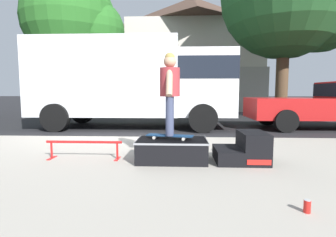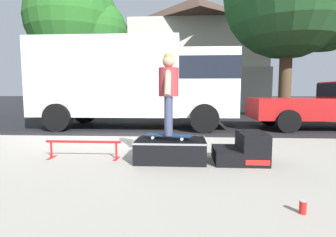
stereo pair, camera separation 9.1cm
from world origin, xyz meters
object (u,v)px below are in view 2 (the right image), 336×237
at_px(soda_can, 303,207).
at_px(skate_box, 171,149).
at_px(street_tree_neighbour, 78,23).
at_px(skateboard, 169,136).
at_px(grind_rail, 83,145).
at_px(box_truck, 137,80).
at_px(skater_kid, 169,87).
at_px(kicker_ramp, 244,150).

bearing_deg(soda_can, skate_box, 126.02).
distance_m(soda_can, street_tree_neighbour, 13.41).
bearing_deg(skateboard, street_tree_neighbour, 119.63).
xyz_separation_m(soda_can, street_tree_neighbour, (-6.48, 10.83, 4.53)).
bearing_deg(skate_box, grind_rail, 177.87).
height_order(grind_rail, box_truck, box_truck).
distance_m(soda_can, box_truck, 7.62).
relative_size(grind_rail, skateboard, 1.63).
bearing_deg(box_truck, skate_box, -73.59).
bearing_deg(skate_box, skater_kid, 152.60).
relative_size(kicker_ramp, skater_kid, 0.61).
relative_size(skateboard, street_tree_neighbour, 0.11).
distance_m(grind_rail, box_truck, 5.16).
relative_size(kicker_ramp, grind_rail, 0.63).
height_order(soda_can, street_tree_neighbour, street_tree_neighbour).
height_order(kicker_ramp, street_tree_neighbour, street_tree_neighbour).
bearing_deg(box_truck, grind_rail, -90.34).
height_order(kicker_ramp, soda_can, kicker_ramp).
xyz_separation_m(skate_box, skater_kid, (-0.04, 0.02, 1.03)).
relative_size(skate_box, street_tree_neighbour, 0.16).
distance_m(skate_box, street_tree_neighbour, 11.23).
bearing_deg(skateboard, skate_box, -27.40).
distance_m(kicker_ramp, skateboard, 1.26).
bearing_deg(skateboard, kicker_ramp, -0.90).
height_order(skateboard, street_tree_neighbour, street_tree_neighbour).
height_order(box_truck, street_tree_neighbour, street_tree_neighbour).
distance_m(skateboard, soda_can, 2.36).
xyz_separation_m(kicker_ramp, box_truck, (-2.69, 5.04, 1.38)).
bearing_deg(grind_rail, box_truck, 89.66).
height_order(grind_rail, skater_kid, skater_kid).
xyz_separation_m(kicker_ramp, soda_can, (0.15, -1.86, -0.14)).
height_order(kicker_ramp, grind_rail, kicker_ramp).
distance_m(grind_rail, soda_can, 3.45).
height_order(skate_box, skater_kid, skater_kid).
distance_m(skateboard, skater_kid, 0.81).
xyz_separation_m(soda_can, box_truck, (-2.84, 6.90, 1.52)).
bearing_deg(grind_rail, kicker_ramp, -1.20).
relative_size(skateboard, soda_can, 6.39).
xyz_separation_m(skater_kid, street_tree_neighbour, (-5.09, 8.95, 3.37)).
bearing_deg(street_tree_neighbour, grind_rail, -67.94).
distance_m(kicker_ramp, box_truck, 5.88).
bearing_deg(skater_kid, street_tree_neighbour, 119.63).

